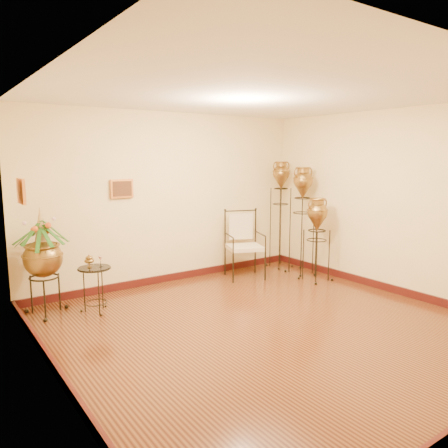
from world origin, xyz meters
TOP-DOWN VIEW (x-y plane):
  - ground at (0.00, 0.00)m, footprint 5.00×5.00m
  - room_shell at (-0.01, 0.01)m, footprint 5.02×5.02m
  - amphora_tall at (2.15, 2.15)m, footprint 0.44×0.44m
  - amphora_mid at (2.15, 1.58)m, footprint 0.53×0.53m
  - amphora_short at (2.02, 1.10)m, footprint 0.58×0.58m
  - planter_urn at (-2.15, 2.03)m, footprint 0.83×0.83m
  - armchair at (1.12, 1.92)m, footprint 0.82×0.80m
  - side_table at (-1.57, 1.74)m, footprint 0.47×0.47m

SIDE VIEW (x-z plane):
  - ground at x=0.00m, z-range 0.00..0.00m
  - side_table at x=-1.57m, z-range -0.07..0.72m
  - armchair at x=1.12m, z-range 0.00..1.16m
  - amphora_short at x=2.02m, z-range 0.00..1.43m
  - planter_urn at x=-2.15m, z-range 0.09..1.57m
  - amphora_mid at x=2.15m, z-range 0.01..1.94m
  - amphora_tall at x=2.15m, z-range 0.02..2.04m
  - room_shell at x=-0.01m, z-range 0.33..3.14m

